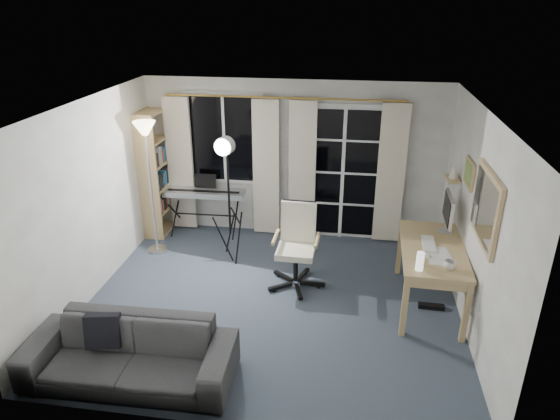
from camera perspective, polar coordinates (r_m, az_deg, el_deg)
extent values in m
cube|color=#3B4855|center=(6.31, -0.86, -10.38)|extent=(4.50, 4.00, 0.02)
cube|color=white|center=(7.67, -6.33, 8.15)|extent=(1.20, 0.06, 1.40)
cube|color=black|center=(7.64, -6.38, 8.09)|extent=(1.10, 0.02, 1.30)
cube|color=white|center=(7.63, -6.40, 8.07)|extent=(0.04, 0.03, 1.30)
cube|color=white|center=(7.57, 7.18, 4.13)|extent=(1.32, 0.06, 2.11)
cube|color=black|center=(7.55, 4.89, 4.19)|extent=(0.55, 0.02, 1.95)
cube|color=black|center=(7.54, 9.45, 3.92)|extent=(0.55, 0.02, 1.95)
cube|color=white|center=(7.53, 7.16, 4.03)|extent=(0.05, 0.04, 2.05)
cube|color=white|center=(7.70, 6.99, 0.70)|extent=(1.15, 0.03, 0.03)
cube|color=white|center=(7.52, 7.17, 4.21)|extent=(1.15, 0.03, 0.03)
cube|color=white|center=(7.38, 7.37, 7.88)|extent=(1.15, 0.03, 0.03)
cylinder|color=gold|center=(7.27, 0.33, 12.71)|extent=(3.50, 0.03, 0.03)
cube|color=#F6E3CA|center=(7.90, -11.31, 5.11)|extent=(0.40, 0.07, 2.10)
cube|color=#F6E3CA|center=(7.56, -1.59, 4.74)|extent=(0.40, 0.07, 2.10)
cube|color=#F6E3CA|center=(7.49, 2.57, 4.53)|extent=(0.40, 0.07, 2.10)
cube|color=#F6E3CA|center=(7.48, 12.54, 3.95)|extent=(0.40, 0.07, 2.10)
cube|color=tan|center=(7.64, -14.84, 3.30)|extent=(0.31, 0.03, 1.95)
cube|color=tan|center=(8.41, -12.55, 5.35)|extent=(0.31, 0.03, 1.95)
cube|color=tan|center=(8.07, -14.57, 4.41)|extent=(0.03, 0.88, 1.95)
cube|color=tan|center=(8.37, -13.04, -1.75)|extent=(0.32, 0.88, 0.02)
cube|color=tan|center=(8.22, -13.26, 0.52)|extent=(0.32, 0.88, 0.02)
cube|color=tan|center=(8.09, -13.50, 2.94)|extent=(0.32, 0.88, 0.02)
cube|color=tan|center=(7.97, -13.75, 5.43)|extent=(0.32, 0.88, 0.02)
cube|color=tan|center=(7.87, -14.00, 7.99)|extent=(0.32, 0.88, 0.02)
cube|color=tan|center=(7.78, -14.31, 10.96)|extent=(0.32, 0.88, 0.02)
cube|color=beige|center=(7.86, -14.16, 0.43)|extent=(0.22, 0.06, 0.25)
cube|color=#A25043|center=(7.95, -13.89, 0.52)|extent=(0.22, 0.04, 0.20)
cube|color=#2B2B2B|center=(8.01, -13.69, 0.83)|extent=(0.22, 0.04, 0.22)
cube|color=#A25043|center=(8.06, -13.52, 1.25)|extent=(0.22, 0.04, 0.29)
cube|color=beige|center=(8.14, -13.30, 1.24)|extent=(0.22, 0.05, 0.23)
cube|color=#9D5A2C|center=(8.21, -13.08, 1.50)|extent=(0.22, 0.04, 0.23)
cube|color=teal|center=(8.28, -12.90, 1.70)|extent=(0.22, 0.05, 0.24)
cube|color=#A25043|center=(8.35, -12.69, 1.87)|extent=(0.22, 0.03, 0.22)
cube|color=#9D5A2C|center=(8.41, -12.52, 2.07)|extent=(0.22, 0.05, 0.23)
cube|color=#2B2B2B|center=(8.49, -12.32, 2.36)|extent=(0.22, 0.03, 0.26)
cube|color=teal|center=(7.72, -14.44, 3.02)|extent=(0.22, 0.03, 0.27)
cube|color=#2B2B2B|center=(7.79, -14.24, 3.17)|extent=(0.22, 0.06, 0.26)
cube|color=#2B2B2B|center=(7.87, -13.97, 3.30)|extent=(0.22, 0.04, 0.23)
cube|color=teal|center=(7.94, -13.76, 3.43)|extent=(0.22, 0.03, 0.21)
cube|color=teal|center=(8.00, -13.58, 3.66)|extent=(0.22, 0.04, 0.23)
cube|color=#2B2B2B|center=(8.06, -13.41, 3.97)|extent=(0.22, 0.03, 0.27)
cube|color=#2B2B2B|center=(8.13, -13.21, 3.95)|extent=(0.22, 0.05, 0.21)
cube|color=#B47A43|center=(8.20, -13.00, 4.19)|extent=(0.22, 0.04, 0.23)
cube|color=#A25043|center=(8.26, -12.81, 4.41)|extent=(0.22, 0.03, 0.24)
cube|color=#2B2B2B|center=(8.33, -12.65, 4.52)|extent=(0.22, 0.03, 0.23)
cube|color=#9D5A2C|center=(7.61, -14.72, 5.66)|extent=(0.22, 0.04, 0.28)
cube|color=#2B2B2B|center=(7.68, -14.48, 5.60)|extent=(0.22, 0.03, 0.21)
cube|color=beige|center=(7.73, -14.32, 6.04)|extent=(0.22, 0.03, 0.29)
cube|color=beige|center=(7.79, -14.12, 6.11)|extent=(0.22, 0.03, 0.27)
cube|color=#A25043|center=(7.86, -13.90, 6.09)|extent=(0.22, 0.03, 0.22)
cube|color=teal|center=(7.92, -13.72, 6.27)|extent=(0.22, 0.04, 0.22)
cylinder|color=#B2B2B7|center=(7.66, -13.80, -4.39)|extent=(0.36, 0.36, 0.03)
cylinder|color=#B2B2B7|center=(7.29, -14.48, 1.96)|extent=(0.04, 0.04, 1.80)
cone|color=#FFE5B2|center=(7.02, -15.24, 9.00)|extent=(0.38, 0.38, 0.19)
cylinder|color=black|center=(8.02, -11.80, -0.36)|extent=(0.04, 0.60, 0.55)
cylinder|color=black|center=(8.02, -11.80, -0.36)|extent=(0.04, 0.60, 0.55)
cylinder|color=black|center=(7.77, -5.07, -0.71)|extent=(0.04, 0.60, 0.55)
cylinder|color=black|center=(7.77, -5.07, -0.71)|extent=(0.04, 0.60, 0.55)
cylinder|color=black|center=(7.88, -8.49, -0.53)|extent=(0.96, 0.05, 0.02)
cube|color=silver|center=(7.74, -8.64, 1.94)|extent=(1.26, 0.35, 0.09)
cube|color=white|center=(7.66, -8.81, 1.96)|extent=(1.16, 0.16, 0.01)
cube|color=black|center=(7.69, -8.74, 2.13)|extent=(1.12, 0.11, 0.01)
cube|color=black|center=(7.77, -8.53, 3.32)|extent=(0.34, 0.08, 0.21)
cylinder|color=black|center=(7.06, -4.76, -3.34)|extent=(0.08, 0.29, 0.74)
cylinder|color=black|center=(7.21, -5.73, -2.75)|extent=(0.22, 0.20, 0.74)
cylinder|color=black|center=(7.04, -6.48, -3.46)|extent=(0.28, 0.11, 0.74)
cylinder|color=black|center=(6.81, -5.89, 2.27)|extent=(0.04, 0.04, 1.28)
cylinder|color=silver|center=(6.56, -6.34, 7.28)|extent=(0.27, 0.18, 0.25)
cylinder|color=white|center=(6.50, -6.64, 7.10)|extent=(0.21, 0.07, 0.21)
cube|color=black|center=(6.56, 3.74, -8.43)|extent=(0.33, 0.06, 0.04)
cylinder|color=black|center=(6.56, 4.45, -8.64)|extent=(0.05, 0.05, 0.05)
cube|color=black|center=(6.75, 2.61, -7.38)|extent=(0.16, 0.33, 0.04)
cylinder|color=black|center=(6.83, 2.91, -7.21)|extent=(0.05, 0.05, 0.05)
cube|color=black|center=(6.71, 0.38, -7.55)|extent=(0.29, 0.24, 0.04)
cylinder|color=black|center=(6.77, -0.11, -7.45)|extent=(0.05, 0.05, 0.05)
cube|color=black|center=(6.49, 0.00, -8.74)|extent=(0.30, 0.23, 0.04)
cylinder|color=black|center=(6.47, -0.66, -9.06)|extent=(0.05, 0.05, 0.05)
cube|color=black|center=(6.39, 2.13, -9.32)|extent=(0.14, 0.33, 0.04)
cylinder|color=black|center=(6.34, 2.26, -9.87)|extent=(0.05, 0.05, 0.05)
cylinder|color=black|center=(6.46, 1.80, -6.46)|extent=(0.06, 0.06, 0.41)
cube|color=#EDE5C7|center=(6.35, 1.82, -4.69)|extent=(0.48, 0.48, 0.08)
cube|color=#EDE5C7|center=(6.41, 2.14, -1.34)|extent=(0.45, 0.13, 0.54)
cube|color=black|center=(6.44, 2.19, -1.03)|extent=(0.43, 0.11, 0.49)
cylinder|color=tan|center=(6.33, -0.52, -3.11)|extent=(0.05, 0.41, 0.04)
cylinder|color=tan|center=(6.26, 4.28, -3.47)|extent=(0.05, 0.41, 0.04)
cube|color=tan|center=(6.14, 17.09, -4.25)|extent=(0.77, 1.47, 0.04)
cube|color=tan|center=(6.17, 17.02, -4.85)|extent=(0.73, 1.43, 0.10)
cube|color=tan|center=(5.70, 14.04, -10.68)|extent=(0.06, 0.06, 0.74)
cube|color=tan|center=(5.80, 20.50, -10.96)|extent=(0.06, 0.06, 0.74)
cube|color=tan|center=(6.89, 13.51, -4.35)|extent=(0.06, 0.06, 0.74)
cube|color=tan|center=(6.96, 18.81, -4.68)|extent=(0.06, 0.06, 0.74)
cube|color=silver|center=(6.56, 18.36, -2.31)|extent=(0.19, 0.13, 0.02)
cube|color=silver|center=(6.50, 18.51, -1.22)|extent=(0.04, 0.03, 0.23)
cube|color=silver|center=(6.44, 18.70, 0.13)|extent=(0.05, 0.56, 0.35)
cube|color=black|center=(6.44, 18.51, 0.14)|extent=(0.03, 0.52, 0.31)
cube|color=white|center=(6.17, 16.63, -3.74)|extent=(0.16, 0.44, 0.02)
cube|color=white|center=(5.88, 16.39, -5.06)|extent=(0.07, 0.11, 0.02)
cube|color=white|center=(6.00, 17.78, -4.75)|extent=(0.26, 0.33, 0.01)
cube|color=white|center=(5.81, 17.69, -5.69)|extent=(0.23, 0.18, 0.00)
cube|color=black|center=(5.67, 15.79, -5.54)|extent=(0.05, 0.04, 0.12)
cylinder|color=white|center=(5.56, 15.71, -5.66)|extent=(0.09, 0.09, 0.21)
cube|color=black|center=(6.42, 16.90, -10.50)|extent=(0.31, 0.09, 0.05)
imported|color=silver|center=(5.68, 18.83, -5.86)|extent=(0.13, 0.10, 0.13)
cube|color=tan|center=(5.37, 22.48, 0.27)|extent=(0.04, 0.94, 0.74)
cube|color=white|center=(5.37, 22.27, 0.28)|extent=(0.01, 0.84, 0.64)
cube|color=tan|center=(6.18, 20.84, 3.94)|extent=(0.03, 0.42, 0.32)
cube|color=#42844F|center=(6.18, 20.71, 3.95)|extent=(0.00, 0.36, 0.26)
cube|color=tan|center=(6.71, 19.17, 3.38)|extent=(0.16, 0.30, 0.02)
cone|color=#EDE5C7|center=(6.68, 19.27, 4.10)|extent=(0.12, 0.12, 0.15)
imported|color=#29292B|center=(5.18, -16.96, -14.59)|extent=(2.04, 0.64, 0.79)
cube|color=black|center=(5.32, -19.58, -12.88)|extent=(0.37, 0.25, 0.36)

